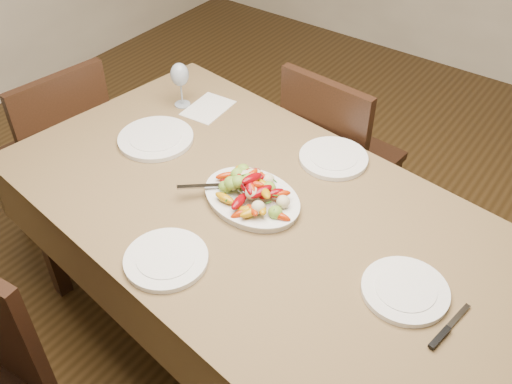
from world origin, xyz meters
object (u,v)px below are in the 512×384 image
(plate_left, at_px, (156,139))
(plate_right, at_px, (405,291))
(plate_near, at_px, (166,259))
(dining_table, at_px, (256,280))
(serving_platter, at_px, (252,199))
(chair_left, at_px, (55,154))
(chair_far, at_px, (343,158))
(plate_far, at_px, (333,158))
(wine_glass, at_px, (181,84))

(plate_left, bearing_deg, plate_right, -6.31)
(plate_right, distance_m, plate_near, 0.71)
(plate_left, bearing_deg, dining_table, -7.98)
(serving_platter, bearing_deg, chair_left, -179.23)
(chair_left, bearing_deg, dining_table, 98.87)
(chair_far, distance_m, serving_platter, 0.80)
(plate_far, height_order, wine_glass, wine_glass)
(plate_right, distance_m, plate_far, 0.64)
(chair_far, bearing_deg, plate_right, 132.71)
(chair_far, height_order, plate_far, chair_far)
(plate_near, bearing_deg, dining_table, 79.23)
(plate_far, bearing_deg, chair_left, -162.61)
(plate_right, relative_size, plate_far, 0.99)
(chair_left, bearing_deg, serving_platter, 99.26)
(dining_table, xyz_separation_m, wine_glass, (-0.63, 0.33, 0.48))
(dining_table, distance_m, plate_far, 0.55)
(chair_far, xyz_separation_m, chair_left, (-1.08, -0.76, 0.00))
(plate_left, bearing_deg, plate_near, -43.23)
(serving_platter, bearing_deg, chair_far, 92.94)
(plate_right, bearing_deg, wine_glass, 162.51)
(serving_platter, relative_size, plate_right, 1.39)
(dining_table, distance_m, plate_left, 0.67)
(plate_right, distance_m, wine_glass, 1.26)
(serving_platter, xyz_separation_m, plate_far, (0.10, 0.37, -0.00))
(plate_right, bearing_deg, serving_platter, 174.75)
(serving_platter, relative_size, plate_far, 1.37)
(wine_glass, bearing_deg, chair_far, 36.84)
(dining_table, height_order, chair_far, chair_far)
(chair_far, height_order, plate_near, chair_far)
(chair_far, relative_size, serving_platter, 2.72)
(plate_right, bearing_deg, plate_left, 173.69)
(chair_far, bearing_deg, serving_platter, 97.61)
(dining_table, distance_m, serving_platter, 0.39)
(plate_far, bearing_deg, plate_right, -40.97)
(dining_table, relative_size, plate_left, 6.32)
(plate_right, height_order, plate_far, same)
(serving_platter, height_order, plate_far, serving_platter)
(plate_left, relative_size, plate_far, 1.14)
(chair_left, relative_size, serving_platter, 2.72)
(serving_platter, height_order, plate_near, serving_platter)
(chair_left, height_order, serving_platter, chair_left)
(chair_far, xyz_separation_m, plate_far, (0.14, -0.38, 0.29))
(plate_left, bearing_deg, chair_left, -172.18)
(plate_right, xyz_separation_m, wine_glass, (-1.19, 0.38, 0.09))
(serving_platter, distance_m, plate_far, 0.38)
(chair_left, height_order, wine_glass, wine_glass)
(chair_far, relative_size, plate_near, 3.70)
(plate_left, distance_m, plate_right, 1.11)
(chair_far, xyz_separation_m, plate_near, (-0.01, -1.12, 0.29))
(plate_near, bearing_deg, plate_left, 136.77)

